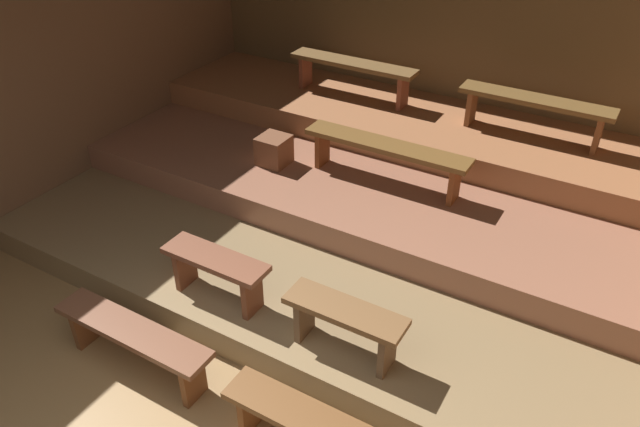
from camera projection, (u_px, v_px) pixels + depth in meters
ground at (337, 285)px, 5.45m from camera, size 6.96×6.10×0.08m
wall_back at (460, 48)px, 6.60m from camera, size 6.96×0.06×2.69m
wall_left at (64, 73)px, 6.00m from camera, size 0.06×6.10×2.69m
platform_lower at (373, 230)px, 5.86m from camera, size 6.16×3.89×0.26m
platform_middle at (403, 177)px, 6.17m from camera, size 6.16×2.61×0.26m
platform_upper at (430, 129)px, 6.50m from camera, size 6.16×1.29×0.26m
bench_floor_left at (133, 337)px, 4.41m from camera, size 1.32×0.27×0.41m
bench_lower_left at (216, 268)px, 4.69m from camera, size 0.87×0.27×0.41m
bench_lower_right at (345, 320)px, 4.21m from camera, size 0.87×0.27×0.41m
bench_middle_center at (386, 151)px, 5.66m from camera, size 1.61×0.27×0.41m
bench_upper_left at (353, 69)px, 6.73m from camera, size 1.47×0.27×0.41m
bench_upper_right at (535, 106)px, 5.89m from camera, size 1.47×0.27×0.41m
wooden_crate_middle at (274, 150)px, 6.07m from camera, size 0.29×0.29×0.29m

